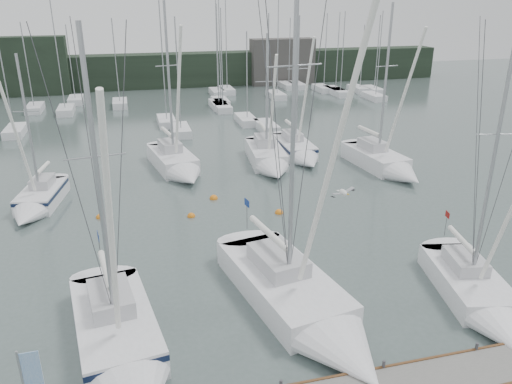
% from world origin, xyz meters
% --- Properties ---
extents(ground, '(160.00, 160.00, 0.00)m').
position_xyz_m(ground, '(0.00, 0.00, 0.00)').
color(ground, '#4D5E5A').
rests_on(ground, ground).
extents(far_treeline, '(90.00, 4.00, 5.00)m').
position_xyz_m(far_treeline, '(0.00, 62.00, 2.50)').
color(far_treeline, black).
rests_on(far_treeline, ground).
extents(far_building_left, '(12.00, 3.00, 8.00)m').
position_xyz_m(far_building_left, '(-20.00, 60.00, 4.00)').
color(far_building_left, black).
rests_on(far_building_left, ground).
extents(far_building_right, '(10.00, 3.00, 7.00)m').
position_xyz_m(far_building_right, '(18.00, 60.00, 3.50)').
color(far_building_right, '#423F3D').
rests_on(far_building_right, ground).
extents(mast_forest, '(55.92, 28.24, 14.74)m').
position_xyz_m(mast_forest, '(6.03, 45.87, 0.48)').
color(mast_forest, silver).
rests_on(mast_forest, ground).
extents(sailboat_near_left, '(4.36, 9.92, 13.60)m').
position_xyz_m(sailboat_near_left, '(-7.40, -0.99, 0.61)').
color(sailboat_near_left, silver).
rests_on(sailboat_near_left, ground).
extents(sailboat_near_center, '(5.42, 11.76, 18.32)m').
position_xyz_m(sailboat_near_center, '(0.44, -0.41, 0.61)').
color(sailboat_near_center, silver).
rests_on(sailboat_near_center, ground).
extents(sailboat_near_right, '(4.31, 8.68, 13.37)m').
position_xyz_m(sailboat_near_right, '(8.28, -1.49, 0.50)').
color(sailboat_near_right, silver).
rests_on(sailboat_near_right, ground).
extents(sailboat_mid_a, '(3.48, 7.20, 10.73)m').
position_xyz_m(sailboat_mid_a, '(-12.76, 15.78, 0.55)').
color(sailboat_mid_a, silver).
rests_on(sailboat_mid_a, ground).
extents(sailboat_mid_b, '(4.23, 8.98, 13.85)m').
position_xyz_m(sailboat_mid_b, '(-2.86, 20.79, 0.64)').
color(sailboat_mid_b, silver).
rests_on(sailboat_mid_b, ground).
extents(sailboat_mid_c, '(3.47, 8.85, 11.40)m').
position_xyz_m(sailboat_mid_c, '(4.54, 20.37, 0.63)').
color(sailboat_mid_c, silver).
rests_on(sailboat_mid_c, ground).
extents(sailboat_mid_d, '(2.73, 8.31, 12.62)m').
position_xyz_m(sailboat_mid_d, '(7.77, 22.20, 0.60)').
color(sailboat_mid_d, silver).
rests_on(sailboat_mid_d, ground).
extents(sailboat_mid_e, '(3.68, 9.12, 13.70)m').
position_xyz_m(sailboat_mid_e, '(13.39, 16.90, 0.63)').
color(sailboat_mid_e, silver).
rests_on(sailboat_mid_e, ground).
extents(buoy_a, '(0.51, 0.51, 0.51)m').
position_xyz_m(buoy_a, '(-3.01, 12.19, 0.00)').
color(buoy_a, orange).
rests_on(buoy_a, ground).
extents(buoy_b, '(0.54, 0.54, 0.54)m').
position_xyz_m(buoy_b, '(2.63, 11.28, 0.00)').
color(buoy_b, orange).
rests_on(buoy_b, ground).
extents(buoy_c, '(0.50, 0.50, 0.50)m').
position_xyz_m(buoy_c, '(-8.71, 13.48, 0.00)').
color(buoy_c, orange).
rests_on(buoy_c, ground).
extents(seagull, '(1.00, 0.56, 0.21)m').
position_xyz_m(seagull, '(0.69, -2.34, 6.89)').
color(seagull, silver).
rests_on(seagull, ground).
extents(buoy_d, '(0.58, 0.58, 0.58)m').
position_xyz_m(buoy_d, '(-1.08, 14.81, 0.00)').
color(buoy_d, orange).
rests_on(buoy_d, ground).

